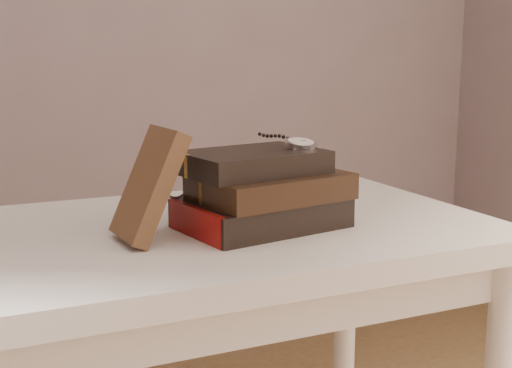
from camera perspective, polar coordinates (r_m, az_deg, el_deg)
name	(u,v)px	position (r m, az deg, el deg)	size (l,w,h in m)	color
table	(202,276)	(1.20, -4.53, -7.69)	(1.00, 0.60, 0.75)	silver
book_stack	(262,192)	(1.15, 0.52, -0.64)	(0.29, 0.22, 0.13)	black
journal	(149,185)	(1.07, -8.91, -0.09)	(0.03, 0.11, 0.18)	#3C2617
pocket_watch	(299,143)	(1.17, 3.63, 3.42)	(0.06, 0.16, 0.02)	silver
eyeglasses	(188,182)	(1.17, -5.72, 0.20)	(0.13, 0.14, 0.05)	silver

